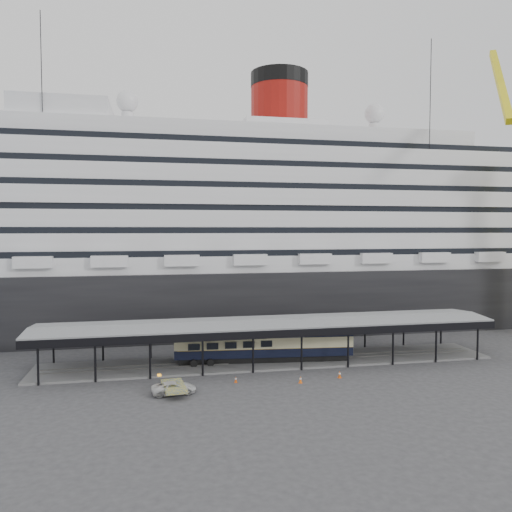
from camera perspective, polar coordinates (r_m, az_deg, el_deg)
The scene contains 8 objects.
ground at distance 58.50m, azimuth 2.70°, elevation -13.28°, with size 200.00×200.00×0.00m, color #363638.
cruise_ship at distance 87.56m, azimuth -2.41°, elevation 4.28°, with size 130.00×30.00×43.90m.
platform_canopy at distance 62.61m, azimuth 1.56°, elevation -9.95°, with size 56.00×9.18×5.30m.
port_truck at distance 52.17m, azimuth -9.36°, elevation -14.65°, with size 2.03×4.41×1.22m, color silver.
pullman_carriage at distance 62.40m, azimuth 0.92°, elevation -9.77°, with size 21.97×4.88×21.41m.
traffic_cone_left at distance 55.21m, azimuth -2.33°, elevation -13.91°, with size 0.45×0.45×0.67m.
traffic_cone_mid at distance 55.20m, azimuth 5.10°, elevation -13.88°, with size 0.51×0.51×0.76m.
traffic_cone_right at distance 57.51m, azimuth 9.54°, elevation -13.19°, with size 0.51×0.51×0.79m.
Camera 1 is at (-13.85, -54.42, 16.39)m, focal length 35.00 mm.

